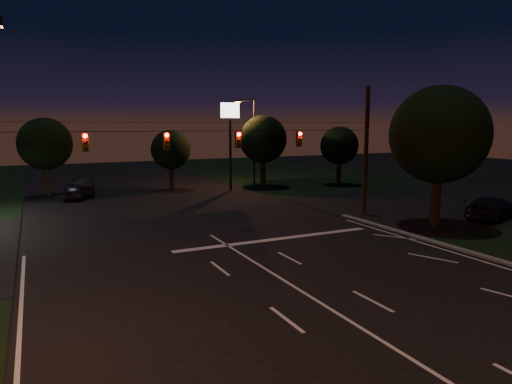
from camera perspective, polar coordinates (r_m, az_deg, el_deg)
ground at (r=15.11m, az=14.00°, el=-16.76°), size 140.00×140.00×0.00m
cross_street_right at (r=39.67m, az=21.39°, el=-1.39°), size 20.00×16.00×0.02m
stop_bar at (r=25.72m, az=2.59°, el=-5.89°), size 12.00×0.50×0.01m
utility_pole_right at (r=33.51m, az=13.32°, el=-2.75°), size 0.30×0.30×9.00m
signal_span at (r=26.88m, az=-6.57°, el=6.54°), size 24.00×0.40×1.56m
pole_sign_right at (r=43.79m, az=-3.25°, el=8.25°), size 1.80×0.30×8.40m
street_light_right_far at (r=46.95m, az=-0.52°, el=7.06°), size 2.20×0.35×9.00m
tree_right_near at (r=30.45m, az=21.74°, el=6.54°), size 6.00×6.00×8.76m
tree_far_b at (r=44.54m, az=-24.84°, el=5.40°), size 4.60×4.60×6.98m
tree_far_c at (r=45.16m, az=-10.63°, el=5.16°), size 3.80×3.80×5.86m
tree_far_d at (r=46.53m, az=0.82°, el=6.54°), size 4.80×4.80×7.30m
tree_far_e at (r=49.02m, az=10.32°, el=5.67°), size 4.00×4.00×6.18m
car_oncoming_a at (r=42.10m, az=-21.80°, el=0.11°), size 2.19×4.38×1.43m
car_oncoming_b at (r=44.06m, az=-20.74°, el=0.60°), size 2.38×4.93×1.56m
car_cross at (r=34.95m, az=27.44°, el=-1.75°), size 5.68×3.60×1.53m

